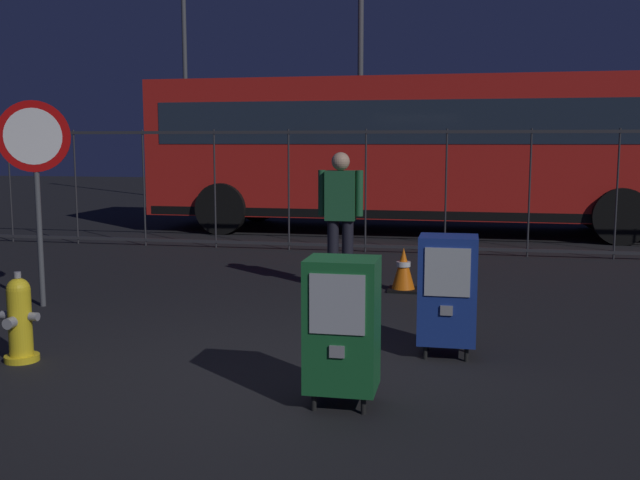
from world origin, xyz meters
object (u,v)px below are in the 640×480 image
object	(u,v)px
stop_sign	(35,160)
street_light_near_right	(184,48)
fire_hydrant	(20,319)
newspaper_box_primary	(342,324)
newspaper_box_secondary	(448,289)
street_light_far_left	(361,36)
traffic_cone	(403,270)
bus_near	(417,146)
pedestrian	(340,212)

from	to	relation	value
stop_sign	street_light_near_right	world-z (taller)	street_light_near_right
fire_hydrant	newspaper_box_primary	bearing A→B (deg)	-10.13
newspaper_box_primary	newspaper_box_secondary	distance (m)	1.49
newspaper_box_primary	street_light_far_left	distance (m)	14.09
newspaper_box_secondary	newspaper_box_primary	bearing A→B (deg)	-116.57
stop_sign	street_light_near_right	bearing A→B (deg)	105.30
newspaper_box_primary	street_light_near_right	distance (m)	18.89
stop_sign	street_light_far_left	xyz separation A→B (m)	(1.92, 11.07, 2.76)
traffic_cone	bus_near	world-z (taller)	bus_near
stop_sign	street_light_near_right	xyz separation A→B (m)	(-3.94, 14.41, 3.01)
fire_hydrant	bus_near	size ratio (longest dim) A/B	0.07
newspaper_box_primary	street_light_far_left	size ratio (longest dim) A/B	0.13
pedestrian	traffic_cone	world-z (taller)	pedestrian
newspaper_box_primary	stop_sign	size ratio (longest dim) A/B	0.46
pedestrian	street_light_far_left	world-z (taller)	street_light_far_left
newspaper_box_primary	newspaper_box_secondary	xyz separation A→B (m)	(0.67, 1.34, 0.00)
bus_near	street_light_near_right	size ratio (longest dim) A/B	1.30
fire_hydrant	street_light_near_right	distance (m)	17.54
newspaper_box_primary	stop_sign	distance (m)	4.54
newspaper_box_primary	newspaper_box_secondary	bearing A→B (deg)	63.43
traffic_cone	street_light_far_left	world-z (taller)	street_light_far_left
street_light_near_right	pedestrian	bearing A→B (deg)	-61.41
street_light_far_left	pedestrian	bearing A→B (deg)	-83.20
bus_near	pedestrian	bearing A→B (deg)	-94.17
fire_hydrant	stop_sign	bearing A→B (deg)	117.49
stop_sign	traffic_cone	xyz separation A→B (m)	(3.82, 1.62, -1.34)
street_light_far_left	fire_hydrant	bearing A→B (deg)	-94.15
newspaper_box_secondary	bus_near	distance (m)	8.84
street_light_near_right	street_light_far_left	bearing A→B (deg)	-29.63
pedestrian	street_light_far_left	size ratio (longest dim) A/B	0.22
fire_hydrant	bus_near	bearing A→B (deg)	74.98
fire_hydrant	pedestrian	world-z (taller)	pedestrian
fire_hydrant	newspaper_box_secondary	xyz separation A→B (m)	(3.43, 0.84, 0.22)
street_light_far_left	stop_sign	bearing A→B (deg)	-99.82
newspaper_box_primary	traffic_cone	world-z (taller)	newspaper_box_primary
pedestrian	stop_sign	bearing A→B (deg)	-152.66
traffic_cone	stop_sign	bearing A→B (deg)	-157.02
newspaper_box_primary	pedestrian	size ratio (longest dim) A/B	0.61
newspaper_box_primary	street_light_near_right	xyz separation A→B (m)	(-7.68, 16.78, 4.04)
stop_sign	street_light_near_right	distance (m)	15.24
stop_sign	pedestrian	world-z (taller)	stop_sign
newspaper_box_secondary	pedestrian	world-z (taller)	pedestrian
newspaper_box_secondary	street_light_near_right	bearing A→B (deg)	118.39
fire_hydrant	street_light_near_right	xyz separation A→B (m)	(-4.92, 16.28, 4.26)
newspaper_box_primary	bus_near	size ratio (longest dim) A/B	0.10
fire_hydrant	traffic_cone	bearing A→B (deg)	50.94
newspaper_box_secondary	traffic_cone	distance (m)	2.74
fire_hydrant	stop_sign	xyz separation A→B (m)	(-0.98, 1.88, 1.25)
newspaper_box_secondary	fire_hydrant	bearing A→B (deg)	-166.17
newspaper_box_secondary	bus_near	xyz separation A→B (m)	(-0.86, 8.73, 1.14)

